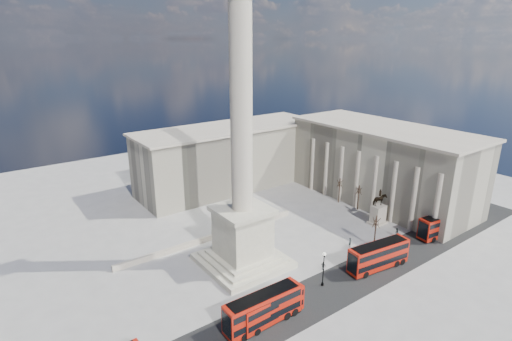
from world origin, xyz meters
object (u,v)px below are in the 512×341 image
at_px(red_bus_c, 379,255).
at_px(pedestrian_walking, 350,242).
at_px(equestrian_statue, 378,212).
at_px(pedestrian_standing, 397,233).
at_px(red_bus_b, 264,308).
at_px(nelsons_column, 242,197).
at_px(red_bus_a, 272,307).
at_px(pedestrian_crossing, 323,266).
at_px(victorian_lamp, 324,266).
at_px(red_bus_d, 443,224).

xyz_separation_m(red_bus_c, pedestrian_walking, (1.94, 8.06, -1.59)).
distance_m(equestrian_statue, pedestrian_standing, 6.79).
bearing_deg(red_bus_b, nelsons_column, 66.56).
xyz_separation_m(red_bus_a, red_bus_b, (-1.41, 0.17, 0.32)).
relative_size(pedestrian_walking, pedestrian_crossing, 1.17).
height_order(red_bus_a, red_bus_b, red_bus_b).
xyz_separation_m(equestrian_statue, pedestrian_standing, (-1.97, -6.24, -1.81)).
bearing_deg(equestrian_statue, red_bus_a, -163.66).
relative_size(red_bus_c, victorian_lamp, 2.01).
xyz_separation_m(nelsons_column, red_bus_a, (-5.36, -15.22, -10.68)).
distance_m(red_bus_b, equestrian_statue, 41.24).
bearing_deg(red_bus_b, red_bus_d, 0.48).
bearing_deg(red_bus_d, pedestrian_crossing, 177.37).
relative_size(red_bus_b, red_bus_c, 0.98).
height_order(red_bus_b, pedestrian_crossing, red_bus_b).
distance_m(red_bus_d, victorian_lamp, 32.42).
xyz_separation_m(nelsons_column, equestrian_statue, (32.95, -3.99, -10.14)).
relative_size(red_bus_b, pedestrian_standing, 6.26).
bearing_deg(red_bus_b, red_bus_c, -0.13).
xyz_separation_m(red_bus_b, pedestrian_standing, (37.75, 4.83, -1.59)).
bearing_deg(red_bus_a, equestrian_statue, 14.86).
xyz_separation_m(victorian_lamp, pedestrian_walking, (13.54, 6.04, -2.63)).
bearing_deg(victorian_lamp, red_bus_c, -9.89).
height_order(red_bus_b, red_bus_c, red_bus_b).
distance_m(red_bus_d, equestrian_statue, 12.81).
relative_size(nelsons_column, red_bus_d, 4.19).
height_order(nelsons_column, victorian_lamp, nelsons_column).
bearing_deg(pedestrian_walking, red_bus_c, -114.35).
relative_size(red_bus_a, pedestrian_walking, 5.53).
bearing_deg(pedestrian_standing, red_bus_d, 133.57).
bearing_deg(pedestrian_walking, pedestrian_standing, -25.47).
bearing_deg(victorian_lamp, equestrian_statue, 19.73).
relative_size(victorian_lamp, pedestrian_crossing, 3.73).
relative_size(red_bus_a, pedestrian_standing, 5.51).
xyz_separation_m(red_bus_b, victorian_lamp, (13.40, 1.62, 1.03)).
bearing_deg(red_bus_d, equestrian_statue, 125.38).
bearing_deg(pedestrian_crossing, red_bus_b, 84.83).
relative_size(red_bus_a, equestrian_statue, 1.32).
bearing_deg(equestrian_statue, victorian_lamp, -160.27).
xyz_separation_m(red_bus_b, red_bus_c, (25.00, -0.40, -0.01)).
relative_size(red_bus_a, red_bus_c, 0.87).
height_order(red_bus_c, pedestrian_walking, red_bus_c).
height_order(nelsons_column, red_bus_a, nelsons_column).
distance_m(red_bus_a, victorian_lamp, 12.19).
bearing_deg(red_bus_d, pedestrian_walking, 164.57).
height_order(red_bus_c, equestrian_statue, equestrian_statue).
distance_m(red_bus_c, pedestrian_walking, 8.44).
relative_size(red_bus_c, equestrian_statue, 1.52).
bearing_deg(nelsons_column, red_bus_b, -114.23).
relative_size(nelsons_column, victorian_lamp, 8.19).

